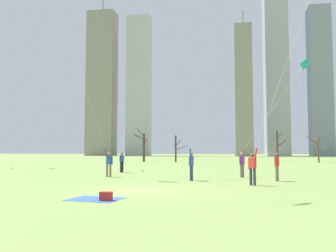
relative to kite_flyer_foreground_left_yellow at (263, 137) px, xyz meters
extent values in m
plane|color=#7A934C|center=(-5.28, -2.41, -2.39)|extent=(400.00, 400.00, 0.00)
cylinder|color=#33384C|center=(-0.56, 0.73, -1.97)|extent=(0.14, 0.14, 0.85)
cylinder|color=#33384C|center=(-0.39, 0.59, -1.97)|extent=(0.14, 0.14, 0.85)
cube|color=red|center=(-0.48, 0.66, -1.27)|extent=(0.39, 0.37, 0.54)
sphere|color=brown|center=(-0.48, 0.66, -0.88)|extent=(0.22, 0.22, 0.22)
cylinder|color=red|center=(-0.64, 0.79, -1.30)|extent=(0.09, 0.09, 0.55)
cylinder|color=red|center=(-0.31, 0.53, -0.80)|extent=(0.21, 0.20, 0.56)
cylinder|color=silver|center=(1.60, -2.18, 5.12)|extent=(3.83, 5.43, 11.34)
cylinder|color=#726656|center=(-9.41, 5.00, -1.97)|extent=(0.14, 0.14, 0.85)
cylinder|color=#726656|center=(-9.62, 4.95, -1.97)|extent=(0.14, 0.14, 0.85)
cube|color=#2D4CA5|center=(-9.51, 4.98, -1.27)|extent=(0.38, 0.27, 0.54)
sphere|color=#9E7051|center=(-9.51, 4.98, -0.88)|extent=(0.22, 0.22, 0.22)
cylinder|color=#2D4CA5|center=(-9.31, 5.03, -1.30)|extent=(0.09, 0.09, 0.55)
cylinder|color=#2D4CA5|center=(-9.72, 4.93, -0.80)|extent=(0.22, 0.13, 0.56)
cylinder|color=silver|center=(-13.79, 5.64, 9.28)|extent=(8.15, 1.43, 19.66)
cylinder|color=#33384C|center=(-3.78, 3.13, -1.97)|extent=(0.14, 0.14, 0.85)
cylinder|color=#33384C|center=(-3.81, 2.91, -1.97)|extent=(0.14, 0.14, 0.85)
cube|color=#2D4CA5|center=(-3.80, 3.02, -1.27)|extent=(0.24, 0.36, 0.54)
sphere|color=#9E7051|center=(-3.80, 3.02, -0.88)|extent=(0.22, 0.22, 0.22)
cylinder|color=#2D4CA5|center=(-3.77, 3.23, -1.30)|extent=(0.09, 0.09, 0.55)
cylinder|color=#2D4CA5|center=(-3.83, 2.81, -0.80)|extent=(0.12, 0.21, 0.56)
cylinder|color=silver|center=(-5.12, -0.07, 4.51)|extent=(2.61, 5.79, 10.12)
cylinder|color=#726656|center=(-0.88, 5.98, -1.97)|extent=(0.14, 0.14, 0.85)
cylinder|color=#726656|center=(-0.75, 6.16, -1.97)|extent=(0.14, 0.14, 0.85)
cube|color=purple|center=(-0.81, 6.07, -1.27)|extent=(0.36, 0.39, 0.54)
sphere|color=#9E7051|center=(-0.81, 6.07, -0.88)|extent=(0.22, 0.22, 0.22)
cylinder|color=purple|center=(-0.93, 5.90, -1.30)|extent=(0.09, 0.09, 0.55)
cylinder|color=purple|center=(-0.69, 6.25, -0.80)|extent=(0.19, 0.22, 0.56)
cube|color=teal|center=(4.53, 12.12, 6.38)|extent=(0.94, 0.48, 0.97)
cylinder|color=black|center=(4.53, 12.12, 6.38)|extent=(0.26, 0.24, 0.60)
cylinder|color=teal|center=(4.39, 12.25, 5.31)|extent=(0.02, 0.02, 1.42)
cylinder|color=silver|center=(1.92, 9.18, 2.92)|extent=(5.24, 5.89, 6.93)
cylinder|color=black|center=(-10.20, 9.79, -1.97)|extent=(0.14, 0.14, 0.85)
cylinder|color=black|center=(-10.12, 9.99, -1.97)|extent=(0.14, 0.14, 0.85)
cube|color=#2D4CA5|center=(-10.16, 9.89, -1.27)|extent=(0.31, 0.39, 0.54)
sphere|color=brown|center=(-10.16, 9.89, -0.88)|extent=(0.22, 0.22, 0.22)
cylinder|color=#2D4CA5|center=(-10.24, 9.69, -1.30)|extent=(0.09, 0.09, 0.55)
cylinder|color=#2D4CA5|center=(-10.08, 10.09, -1.30)|extent=(0.09, 0.09, 0.55)
cylinder|color=#726656|center=(1.02, 3.38, -1.97)|extent=(0.14, 0.14, 0.85)
cylinder|color=#726656|center=(1.09, 3.59, -1.97)|extent=(0.14, 0.14, 0.85)
cube|color=red|center=(1.05, 3.48, -1.27)|extent=(0.30, 0.39, 0.54)
sphere|color=brown|center=(1.05, 3.48, -0.88)|extent=(0.22, 0.22, 0.22)
cylinder|color=red|center=(0.99, 3.28, -1.30)|extent=(0.09, 0.09, 0.55)
cylinder|color=red|center=(1.12, 3.68, -1.30)|extent=(0.09, 0.09, 0.55)
cylinder|color=silver|center=(-12.15, 10.30, 9.43)|extent=(6.71, 2.37, 23.58)
cylinder|color=#3F3833|center=(-8.80, 11.49, -2.35)|extent=(0.10, 0.10, 0.08)
cylinder|color=silver|center=(-25.25, 15.99, 5.08)|extent=(5.36, 4.13, 14.87)
cylinder|color=#3F3833|center=(-22.58, 13.93, -2.35)|extent=(0.10, 0.10, 0.08)
cube|color=#3359B2|center=(-6.30, -5.49, -2.39)|extent=(2.00, 1.66, 0.01)
cube|color=#B22626|center=(-5.80, -5.79, -2.23)|extent=(0.40, 0.28, 0.30)
cylinder|color=#4C3828|center=(-15.37, 38.38, -0.09)|extent=(0.39, 0.39, 4.60)
cylinder|color=#4C3828|center=(-16.07, 38.78, 2.40)|extent=(1.55, 0.97, 1.48)
cylinder|color=#4C3828|center=(-15.06, 38.02, 0.85)|extent=(0.87, 0.94, 1.00)
cylinder|color=#4C3828|center=(-16.31, 38.41, 1.67)|extent=(1.96, 0.24, 1.06)
cylinder|color=brown|center=(11.51, 38.53, -0.53)|extent=(0.26, 0.26, 3.72)
cylinder|color=brown|center=(11.00, 38.48, 0.85)|extent=(1.05, 0.19, 0.57)
cylinder|color=brown|center=(10.71, 38.68, 0.98)|extent=(1.69, 0.42, 1.20)
cylinder|color=brown|center=(11.22, 39.04, 1.17)|extent=(0.71, 1.13, 0.96)
cylinder|color=brown|center=(11.89, 37.85, -0.39)|extent=(0.86, 1.44, 0.63)
cylinder|color=brown|center=(11.78, 39.24, -0.25)|extent=(0.69, 1.51, 0.90)
cylinder|color=#423326|center=(-9.88, 36.72, -0.32)|extent=(0.26, 0.26, 4.15)
cylinder|color=#423326|center=(-8.94, 36.60, -0.15)|extent=(1.91, 0.34, 0.76)
cylinder|color=#423326|center=(-10.17, 37.18, 0.10)|extent=(0.69, 1.02, 0.43)
cylinder|color=#423326|center=(-10.07, 37.31, 0.24)|extent=(0.52, 1.26, 0.47)
cylinder|color=#423326|center=(-9.40, 36.07, 0.54)|extent=(1.08, 1.39, 1.04)
cylinder|color=#4C3828|center=(6.04, 42.27, 0.12)|extent=(0.35, 0.35, 5.03)
cylinder|color=#4C3828|center=(6.74, 41.98, 0.58)|extent=(1.56, 0.77, 1.28)
cylinder|color=#4C3828|center=(6.41, 41.90, 1.87)|extent=(0.90, 0.91, 1.03)
cylinder|color=#4C3828|center=(6.13, 43.30, 1.09)|extent=(0.29, 2.10, 0.69)
cylinder|color=#4C3828|center=(5.43, 43.01, 0.41)|extent=(1.38, 1.63, 1.12)
cube|color=#B2B2B7|center=(-35.97, 113.21, 24.77)|extent=(9.07, 5.17, 54.32)
cube|color=gray|center=(29.69, 111.40, 23.87)|extent=(7.19, 6.88, 52.53)
cube|color=gray|center=(-50.51, 111.84, 25.76)|extent=(10.63, 7.18, 56.31)
cylinder|color=#99999E|center=(-50.51, 111.84, 57.71)|extent=(0.80, 0.80, 7.58)
cube|color=#9EA3AD|center=(15.18, 113.73, 30.11)|extent=(8.01, 10.70, 65.00)
cube|color=gray|center=(3.15, 102.64, 19.84)|extent=(5.83, 6.54, 44.46)
cylinder|color=#99999E|center=(3.15, 102.64, 44.80)|extent=(0.80, 0.80, 5.46)
camera|label=1|loc=(-1.58, -17.48, -0.69)|focal=37.69mm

